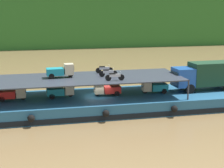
{
  "coord_description": "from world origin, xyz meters",
  "views": [
    {
      "loc": [
        -5.78,
        -33.33,
        10.44
      ],
      "look_at": [
        1.44,
        0.0,
        2.7
      ],
      "focal_mm": 54.1,
      "sensor_mm": 36.0,
      "label": 1
    }
  ],
  "objects_px": {
    "cargo_barge": "(99,103)",
    "motorcycle_upper_port": "(115,76)",
    "motorcycle_upper_stbd": "(104,69)",
    "mini_truck_upper_mid": "(61,71)",
    "covered_lorry": "(205,75)",
    "mini_truck_lower_fore": "(107,89)",
    "mini_truck_lower_mid": "(61,91)",
    "mini_truck_lower_bow": "(154,87)",
    "mini_truck_lower_aft": "(12,93)",
    "motorcycle_upper_centre": "(108,72)"
  },
  "relations": [
    {
      "from": "covered_lorry",
      "to": "mini_truck_lower_mid",
      "type": "xyz_separation_m",
      "value": [
        -15.76,
        0.23,
        -1.0
      ]
    },
    {
      "from": "covered_lorry",
      "to": "motorcycle_upper_centre",
      "type": "bearing_deg",
      "value": -179.69
    },
    {
      "from": "cargo_barge",
      "to": "mini_truck_upper_mid",
      "type": "relative_size",
      "value": 12.18
    },
    {
      "from": "motorcycle_upper_centre",
      "to": "mini_truck_lower_bow",
      "type": "bearing_deg",
      "value": -0.29
    },
    {
      "from": "motorcycle_upper_port",
      "to": "motorcycle_upper_centre",
      "type": "height_order",
      "value": "same"
    },
    {
      "from": "cargo_barge",
      "to": "mini_truck_upper_mid",
      "type": "distance_m",
      "value": 5.14
    },
    {
      "from": "cargo_barge",
      "to": "mini_truck_lower_fore",
      "type": "distance_m",
      "value": 1.69
    },
    {
      "from": "motorcycle_upper_port",
      "to": "mini_truck_lower_mid",
      "type": "bearing_deg",
      "value": 155.46
    },
    {
      "from": "mini_truck_lower_fore",
      "to": "motorcycle_upper_port",
      "type": "height_order",
      "value": "motorcycle_upper_port"
    },
    {
      "from": "mini_truck_lower_bow",
      "to": "motorcycle_upper_stbd",
      "type": "distance_m",
      "value": 5.71
    },
    {
      "from": "cargo_barge",
      "to": "motorcycle_upper_port",
      "type": "bearing_deg",
      "value": -57.98
    },
    {
      "from": "mini_truck_lower_aft",
      "to": "mini_truck_lower_mid",
      "type": "relative_size",
      "value": 0.98
    },
    {
      "from": "covered_lorry",
      "to": "mini_truck_lower_mid",
      "type": "height_order",
      "value": "covered_lorry"
    },
    {
      "from": "mini_truck_lower_aft",
      "to": "motorcycle_upper_port",
      "type": "relative_size",
      "value": 1.45
    },
    {
      "from": "mini_truck_upper_mid",
      "to": "mini_truck_lower_bow",
      "type": "bearing_deg",
      "value": -3.52
    },
    {
      "from": "mini_truck_lower_mid",
      "to": "mini_truck_upper_mid",
      "type": "relative_size",
      "value": 1.01
    },
    {
      "from": "cargo_barge",
      "to": "mini_truck_lower_bow",
      "type": "relative_size",
      "value": 12.14
    },
    {
      "from": "covered_lorry",
      "to": "mini_truck_upper_mid",
      "type": "height_order",
      "value": "mini_truck_upper_mid"
    },
    {
      "from": "mini_truck_lower_aft",
      "to": "mini_truck_lower_mid",
      "type": "bearing_deg",
      "value": 1.48
    },
    {
      "from": "mini_truck_lower_bow",
      "to": "motorcycle_upper_port",
      "type": "bearing_deg",
      "value": -157.13
    },
    {
      "from": "cargo_barge",
      "to": "mini_truck_lower_mid",
      "type": "height_order",
      "value": "mini_truck_lower_mid"
    },
    {
      "from": "cargo_barge",
      "to": "mini_truck_lower_bow",
      "type": "distance_m",
      "value": 6.21
    },
    {
      "from": "cargo_barge",
      "to": "covered_lorry",
      "type": "bearing_deg",
      "value": 0.4
    },
    {
      "from": "mini_truck_lower_aft",
      "to": "mini_truck_lower_fore",
      "type": "distance_m",
      "value": 9.46
    },
    {
      "from": "motorcycle_upper_stbd",
      "to": "mini_truck_lower_mid",
      "type": "bearing_deg",
      "value": -160.08
    },
    {
      "from": "mini_truck_lower_mid",
      "to": "mini_truck_lower_bow",
      "type": "distance_m",
      "value": 9.87
    },
    {
      "from": "mini_truck_upper_mid",
      "to": "motorcycle_upper_centre",
      "type": "relative_size",
      "value": 1.46
    },
    {
      "from": "mini_truck_lower_fore",
      "to": "motorcycle_upper_stbd",
      "type": "distance_m",
      "value": 2.67
    },
    {
      "from": "mini_truck_lower_mid",
      "to": "mini_truck_lower_fore",
      "type": "distance_m",
      "value": 4.73
    },
    {
      "from": "mini_truck_upper_mid",
      "to": "mini_truck_lower_aft",
      "type": "bearing_deg",
      "value": -175.05
    },
    {
      "from": "mini_truck_lower_fore",
      "to": "mini_truck_lower_bow",
      "type": "height_order",
      "value": "same"
    },
    {
      "from": "cargo_barge",
      "to": "motorcycle_upper_port",
      "type": "height_order",
      "value": "motorcycle_upper_port"
    },
    {
      "from": "mini_truck_lower_fore",
      "to": "mini_truck_lower_bow",
      "type": "bearing_deg",
      "value": -0.44
    },
    {
      "from": "mini_truck_lower_aft",
      "to": "mini_truck_lower_bow",
      "type": "xyz_separation_m",
      "value": [
        14.61,
        -0.19,
        0.0
      ]
    },
    {
      "from": "motorcycle_upper_port",
      "to": "motorcycle_upper_stbd",
      "type": "height_order",
      "value": "same"
    },
    {
      "from": "covered_lorry",
      "to": "mini_truck_lower_fore",
      "type": "height_order",
      "value": "covered_lorry"
    },
    {
      "from": "mini_truck_lower_mid",
      "to": "mini_truck_lower_aft",
      "type": "bearing_deg",
      "value": -178.52
    },
    {
      "from": "mini_truck_lower_fore",
      "to": "motorcycle_upper_centre",
      "type": "distance_m",
      "value": 1.75
    },
    {
      "from": "motorcycle_upper_port",
      "to": "mini_truck_upper_mid",
      "type": "bearing_deg",
      "value": 152.48
    },
    {
      "from": "mini_truck_lower_fore",
      "to": "motorcycle_upper_centre",
      "type": "bearing_deg",
      "value": -5.68
    },
    {
      "from": "motorcycle_upper_port",
      "to": "cargo_barge",
      "type": "bearing_deg",
      "value": 122.02
    },
    {
      "from": "cargo_barge",
      "to": "mini_truck_lower_aft",
      "type": "bearing_deg",
      "value": 178.75
    },
    {
      "from": "cargo_barge",
      "to": "mini_truck_lower_mid",
      "type": "bearing_deg",
      "value": 175.37
    },
    {
      "from": "mini_truck_lower_fore",
      "to": "motorcycle_upper_stbd",
      "type": "height_order",
      "value": "motorcycle_upper_stbd"
    },
    {
      "from": "motorcycle_upper_stbd",
      "to": "mini_truck_upper_mid",
      "type": "bearing_deg",
      "value": -163.0
    },
    {
      "from": "cargo_barge",
      "to": "covered_lorry",
      "type": "xyz_separation_m",
      "value": [
        11.93,
        0.08,
        2.45
      ]
    },
    {
      "from": "mini_truck_lower_bow",
      "to": "motorcycle_upper_stbd",
      "type": "bearing_deg",
      "value": 157.69
    },
    {
      "from": "mini_truck_lower_aft",
      "to": "mini_truck_upper_mid",
      "type": "distance_m",
      "value": 5.22
    },
    {
      "from": "mini_truck_upper_mid",
      "to": "motorcycle_upper_centre",
      "type": "bearing_deg",
      "value": -6.88
    },
    {
      "from": "covered_lorry",
      "to": "motorcycle_upper_stbd",
      "type": "bearing_deg",
      "value": 169.73
    }
  ]
}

